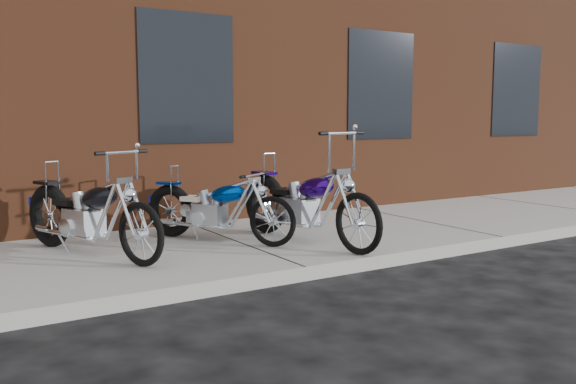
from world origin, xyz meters
TOP-DOWN VIEW (x-y plane):
  - ground at (0.00, 0.00)m, footprint 120.00×120.00m
  - sidewalk at (0.00, 1.50)m, footprint 22.00×3.00m
  - building_brick at (0.00, 8.00)m, footprint 22.00×10.00m
  - chopper_purple at (0.68, 1.06)m, footprint 0.61×2.41m
  - chopper_blue at (-0.21, 1.68)m, footprint 1.20×1.81m
  - chopper_third at (-1.72, 1.70)m, footprint 0.97×2.18m

SIDE VIEW (x-z plane):
  - ground at x=0.00m, z-range 0.00..0.00m
  - sidewalk at x=0.00m, z-range 0.00..0.15m
  - chopper_blue at x=-0.21m, z-range 0.07..0.98m
  - chopper_third at x=-1.72m, z-range -0.02..1.15m
  - chopper_purple at x=0.68m, z-range -0.09..1.26m
  - building_brick at x=0.00m, z-range 0.00..8.00m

